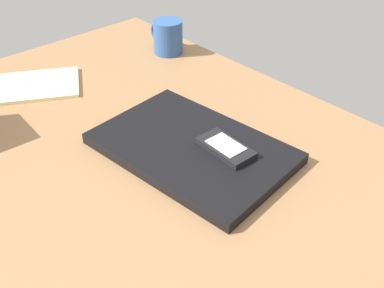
# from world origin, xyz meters

# --- Properties ---
(desk_surface) EXTENTS (1.20, 0.80, 0.03)m
(desk_surface) POSITION_xyz_m (0.00, 0.00, 0.01)
(desk_surface) COLOR olive
(desk_surface) RESTS_ON ground
(laptop_closed) EXTENTS (0.38, 0.27, 0.02)m
(laptop_closed) POSITION_xyz_m (-0.03, -0.06, 0.04)
(laptop_closed) COLOR black
(laptop_closed) RESTS_ON desk_surface
(cell_phone_on_laptop) EXTENTS (0.11, 0.06, 0.01)m
(cell_phone_on_laptop) POSITION_xyz_m (-0.09, -0.09, 0.06)
(cell_phone_on_laptop) COLOR black
(cell_phone_on_laptop) RESTS_ON laptop_closed
(notepad) EXTENTS (0.21, 0.23, 0.01)m
(notepad) POSITION_xyz_m (0.39, 0.03, 0.03)
(notepad) COLOR #F2EDB2
(notepad) RESTS_ON desk_surface
(coffee_mug) EXTENTS (0.11, 0.08, 0.09)m
(coffee_mug) POSITION_xyz_m (0.34, -0.31, 0.07)
(coffee_mug) COLOR #2D518C
(coffee_mug) RESTS_ON desk_surface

